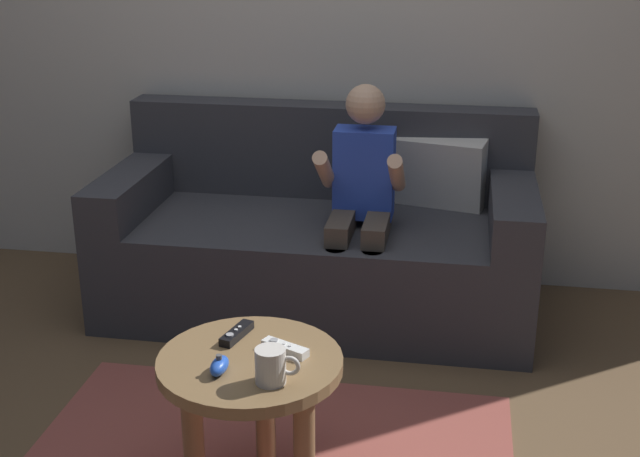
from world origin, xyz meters
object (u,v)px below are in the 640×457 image
object	(u,v)px
nunchuk_blue	(219,366)
coffee_mug	(272,366)
coffee_table	(251,386)
game_remote_white_near_edge	(285,348)
game_remote_black_far_corner	(237,333)
person_seated_on_couch	(361,197)
couch	(321,241)

from	to	relation	value
nunchuk_blue	coffee_mug	bearing A→B (deg)	-9.68
coffee_table	coffee_mug	bearing A→B (deg)	-54.27
game_remote_white_near_edge	game_remote_black_far_corner	bearing A→B (deg)	157.77
coffee_table	coffee_mug	distance (m)	0.21
person_seated_on_couch	game_remote_white_near_edge	size ratio (longest dim) A/B	6.88
game_remote_white_near_edge	coffee_mug	size ratio (longest dim) A/B	1.20
coffee_table	couch	bearing A→B (deg)	90.99
game_remote_white_near_edge	coffee_mug	xyz separation A→B (m)	(-0.00, -0.16, 0.04)
person_seated_on_couch	couch	bearing A→B (deg)	135.90
coffee_mug	nunchuk_blue	bearing A→B (deg)	170.32
nunchuk_blue	couch	bearing A→B (deg)	88.50
person_seated_on_couch	game_remote_white_near_edge	distance (m)	1.09
nunchuk_blue	coffee_mug	size ratio (longest dim) A/B	0.78
couch	game_remote_black_far_corner	distance (m)	1.21
coffee_table	nunchuk_blue	size ratio (longest dim) A/B	5.56
game_remote_white_near_edge	coffee_mug	distance (m)	0.17
couch	game_remote_white_near_edge	world-z (taller)	couch
game_remote_black_far_corner	coffee_mug	bearing A→B (deg)	-55.76
nunchuk_blue	game_remote_black_far_corner	bearing A→B (deg)	91.84
nunchuk_blue	game_remote_black_far_corner	world-z (taller)	nunchuk_blue
game_remote_black_far_corner	coffee_mug	size ratio (longest dim) A/B	1.22
couch	game_remote_white_near_edge	xyz separation A→B (m)	(0.11, -1.26, 0.17)
person_seated_on_couch	nunchuk_blue	size ratio (longest dim) A/B	10.69
game_remote_black_far_corner	person_seated_on_couch	bearing A→B (deg)	77.27
coffee_table	game_remote_white_near_edge	xyz separation A→B (m)	(0.09, 0.04, 0.11)
nunchuk_blue	coffee_mug	world-z (taller)	coffee_mug
couch	coffee_table	bearing A→B (deg)	-89.01
coffee_table	game_remote_white_near_edge	distance (m)	0.14
person_seated_on_couch	coffee_mug	bearing A→B (deg)	-93.55
couch	game_remote_white_near_edge	distance (m)	1.28
couch	game_remote_black_far_corner	size ratio (longest dim) A/B	12.06
couch	person_seated_on_couch	xyz separation A→B (m)	(0.19, -0.18, 0.26)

